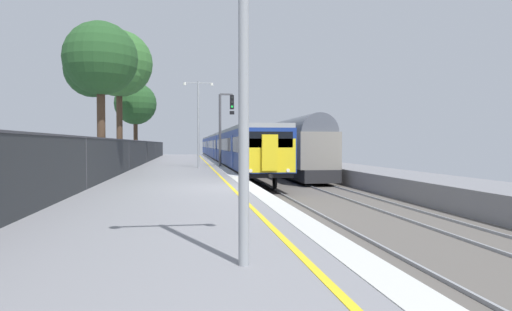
# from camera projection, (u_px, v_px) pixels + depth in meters

# --- Properties ---
(ground) EXTENTS (17.40, 110.00, 1.21)m
(ground) POSITION_uv_depth(u_px,v_px,m) (311.00, 203.00, 17.07)
(ground) COLOR gray
(commuter_train_at_platform) EXTENTS (2.83, 59.50, 3.81)m
(commuter_train_at_platform) POSITION_uv_depth(u_px,v_px,m) (223.00, 147.00, 51.80)
(commuter_train_at_platform) COLOR navy
(commuter_train_at_platform) RESTS_ON ground
(freight_train_adjacent_track) EXTENTS (2.60, 59.19, 4.47)m
(freight_train_adjacent_track) POSITION_uv_depth(u_px,v_px,m) (253.00, 145.00, 56.42)
(freight_train_adjacent_track) COLOR #232326
(freight_train_adjacent_track) RESTS_ON ground
(signal_gantry) EXTENTS (1.10, 0.24, 5.19)m
(signal_gantry) POSITION_uv_depth(u_px,v_px,m) (224.00, 121.00, 32.30)
(signal_gantry) COLOR #47474C
(signal_gantry) RESTS_ON ground
(platform_lamp_near) EXTENTS (2.00, 0.20, 5.39)m
(platform_lamp_near) POSITION_uv_depth(u_px,v_px,m) (244.00, 20.00, 5.88)
(platform_lamp_near) COLOR #93999E
(platform_lamp_near) RESTS_ON ground
(platform_lamp_mid) EXTENTS (2.00, 0.20, 5.80)m
(platform_lamp_mid) POSITION_uv_depth(u_px,v_px,m) (198.00, 117.00, 30.50)
(platform_lamp_mid) COLOR #93999E
(platform_lamp_mid) RESTS_ON ground
(platform_back_fence) EXTENTS (0.07, 99.00, 1.87)m
(platform_back_fence) POSITION_uv_depth(u_px,v_px,m) (86.00, 162.00, 15.83)
(platform_back_fence) COLOR #282B2D
(platform_back_fence) RESTS_ON ground
(background_tree_left) EXTENTS (3.44, 3.44, 6.65)m
(background_tree_left) POSITION_uv_depth(u_px,v_px,m) (136.00, 105.00, 37.48)
(background_tree_left) COLOR #473323
(background_tree_left) RESTS_ON ground
(background_tree_centre) EXTENTS (3.56, 3.66, 7.36)m
(background_tree_centre) POSITION_uv_depth(u_px,v_px,m) (98.00, 63.00, 21.56)
(background_tree_centre) COLOR #473323
(background_tree_centre) RESTS_ON ground
(background_tree_right) EXTENTS (4.65, 4.65, 9.58)m
(background_tree_right) POSITION_uv_depth(u_px,v_px,m) (119.00, 66.00, 31.74)
(background_tree_right) COLOR #473323
(background_tree_right) RESTS_ON ground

